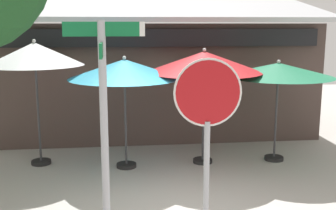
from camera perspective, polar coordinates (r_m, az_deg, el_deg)
name	(u,v)px	position (r m, az deg, el deg)	size (l,w,h in m)	color
cafe_building	(149,73)	(12.70, -2.64, 4.36)	(9.58, 4.68, 4.17)	#473833
street_sign_post	(105,130)	(4.88, -8.62, -3.45)	(0.90, 0.84, 3.19)	#A8AAB2
stop_sign	(207,129)	(4.87, 5.36, -3.32)	(0.79, 0.07, 2.77)	#A8AAB2
patio_umbrella_ivory_left	(35,55)	(9.59, -17.70, 6.54)	(2.13, 2.13, 2.82)	black
patio_umbrella_teal_center	(125,70)	(9.00, -5.94, 4.82)	(2.42, 2.42, 2.47)	black
patio_umbrella_crimson_right	(204,62)	(9.29, 4.96, 5.82)	(2.58, 2.58, 2.62)	black
patio_umbrella_forest_green_far_right	(278,71)	(9.79, 14.79, 4.56)	(2.50, 2.50, 2.35)	black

